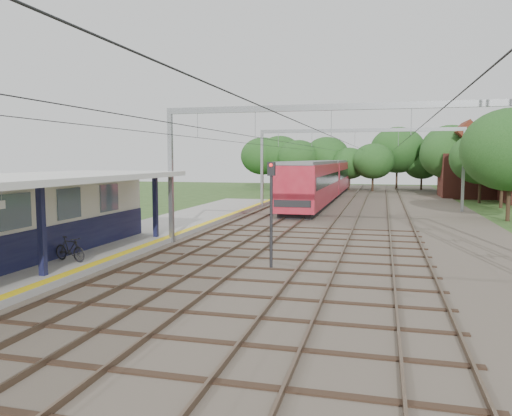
# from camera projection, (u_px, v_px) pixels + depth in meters

# --- Properties ---
(ground) EXTENTS (160.00, 160.00, 0.00)m
(ground) POSITION_uv_depth(u_px,v_px,m) (100.00, 373.00, 10.36)
(ground) COLOR #2D4C1E
(ground) RESTS_ON ground
(ballast_bed) EXTENTS (18.00, 90.00, 0.10)m
(ballast_bed) POSITION_uv_depth(u_px,v_px,m) (360.00, 216.00, 38.30)
(ballast_bed) COLOR #473D33
(ballast_bed) RESTS_ON ground
(platform) EXTENTS (5.00, 52.00, 0.35)m
(platform) POSITION_uv_depth(u_px,v_px,m) (119.00, 242.00, 25.68)
(platform) COLOR gray
(platform) RESTS_ON ground
(yellow_stripe) EXTENTS (0.45, 52.00, 0.01)m
(yellow_stripe) POSITION_uv_depth(u_px,v_px,m) (159.00, 240.00, 25.11)
(yellow_stripe) COLOR yellow
(yellow_stripe) RESTS_ON platform
(rail_tracks) EXTENTS (11.80, 88.00, 0.15)m
(rail_tracks) POSITION_uv_depth(u_px,v_px,m) (328.00, 213.00, 38.90)
(rail_tracks) COLOR brown
(rail_tracks) RESTS_ON ballast_bed
(catenary_system) EXTENTS (17.22, 88.00, 7.00)m
(catenary_system) POSITION_uv_depth(u_px,v_px,m) (349.00, 143.00, 33.36)
(catenary_system) COLOR gray
(catenary_system) RESTS_ON ground
(tree_band) EXTENTS (31.72, 30.88, 8.82)m
(tree_band) POSITION_uv_depth(u_px,v_px,m) (369.00, 155.00, 64.01)
(tree_band) COLOR #382619
(tree_band) RESTS_ON ground
(house_far) EXTENTS (8.00, 6.12, 8.66)m
(house_far) POSITION_uv_depth(u_px,v_px,m) (478.00, 169.00, 56.25)
(house_far) COLOR brown
(house_far) RESTS_ON ground
(bicycle) EXTENTS (1.72, 0.88, 1.00)m
(bicycle) POSITION_uv_depth(u_px,v_px,m) (70.00, 249.00, 19.92)
(bicycle) COLOR black
(bicycle) RESTS_ON platform
(train) EXTENTS (3.15, 39.26, 4.13)m
(train) POSITION_uv_depth(u_px,v_px,m) (324.00, 179.00, 53.73)
(train) COLOR black
(train) RESTS_ON ballast_bed
(signal_post) EXTENTS (0.30, 0.26, 4.32)m
(signal_post) POSITION_uv_depth(u_px,v_px,m) (271.00, 203.00, 19.74)
(signal_post) COLOR black
(signal_post) RESTS_ON ground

